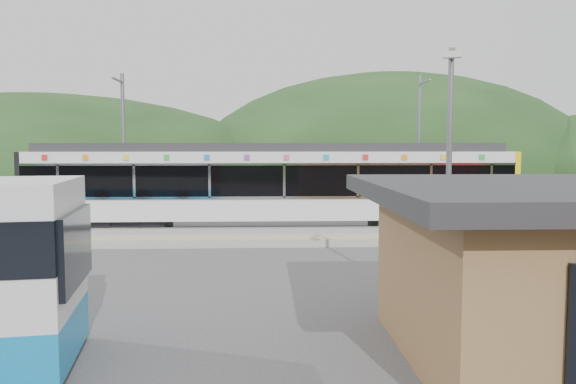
{
  "coord_description": "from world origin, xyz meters",
  "views": [
    {
      "loc": [
        -0.39,
        -18.09,
        3.61
      ],
      "look_at": [
        0.41,
        1.0,
        2.06
      ],
      "focal_mm": 35.0,
      "sensor_mm": 36.0,
      "label": 1
    }
  ],
  "objects": [
    {
      "name": "catenary_mast_east",
      "position": [
        7.0,
        8.56,
        3.65
      ],
      "size": [
        0.18,
        1.8,
        7.0
      ],
      "color": "slate",
      "rests_on": "ground"
    },
    {
      "name": "train",
      "position": [
        -0.08,
        6.0,
        2.06
      ],
      "size": [
        20.44,
        3.01,
        3.74
      ],
      "color": "black",
      "rests_on": "ground"
    },
    {
      "name": "platform",
      "position": [
        0.0,
        3.3,
        0.15
      ],
      "size": [
        26.0,
        3.2,
        0.3
      ],
      "primitive_type": "cube",
      "color": "#9E9E99",
      "rests_on": "ground"
    },
    {
      "name": "yellow_line",
      "position": [
        0.0,
        2.0,
        0.3
      ],
      "size": [
        26.0,
        0.1,
        0.01
      ],
      "primitive_type": "cube",
      "color": "yellow",
      "rests_on": "platform"
    },
    {
      "name": "lamp_post",
      "position": [
        3.57,
        -6.31,
        3.34
      ],
      "size": [
        0.4,
        1.04,
        5.58
      ],
      "rotation": [
        0.0,
        0.0,
        -0.31
      ],
      "color": "slate",
      "rests_on": "ground"
    },
    {
      "name": "catenary_mast_west",
      "position": [
        -7.0,
        8.56,
        3.65
      ],
      "size": [
        0.18,
        1.8,
        7.0
      ],
      "color": "slate",
      "rests_on": "ground"
    },
    {
      "name": "hills",
      "position": [
        6.19,
        5.29,
        0.0
      ],
      "size": [
        146.0,
        149.0,
        26.0
      ],
      "color": "#1E3D19",
      "rests_on": "ground"
    },
    {
      "name": "ground",
      "position": [
        0.0,
        0.0,
        0.0
      ],
      "size": [
        120.0,
        120.0,
        0.0
      ],
      "primitive_type": "plane",
      "color": "#4C4C4F",
      "rests_on": "ground"
    }
  ]
}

